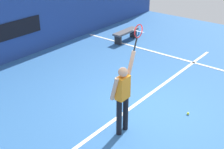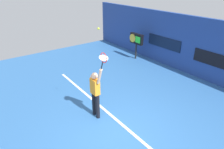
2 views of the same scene
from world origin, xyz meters
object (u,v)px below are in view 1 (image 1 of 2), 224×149
object	(u,v)px
tennis_player	(123,95)
court_bench	(126,33)
spare_ball	(188,114)
water_bottle	(139,32)
tennis_racket	(138,33)

from	to	relation	value
tennis_player	court_bench	distance (m)	6.44
tennis_player	spare_ball	bearing A→B (deg)	-29.31
court_bench	spare_ball	bearing A→B (deg)	-127.56
court_bench	water_bottle	size ratio (longest dim) A/B	5.83
court_bench	tennis_racket	bearing A→B (deg)	-141.58
spare_ball	tennis_player	bearing A→B (deg)	150.69
tennis_player	water_bottle	size ratio (longest dim) A/B	8.21
tennis_racket	water_bottle	bearing A→B (deg)	33.18
court_bench	water_bottle	xyz separation A→B (m)	(1.00, 0.00, -0.22)
tennis_player	court_bench	bearing A→B (deg)	35.45
water_bottle	spare_ball	bearing A→B (deg)	-134.55
tennis_player	tennis_racket	size ratio (longest dim) A/B	3.15
tennis_racket	court_bench	bearing A→B (deg)	38.42
tennis_racket	water_bottle	distance (m)	7.15
court_bench	spare_ball	size ratio (longest dim) A/B	20.59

